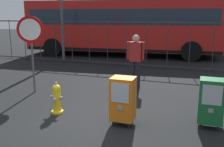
{
  "coord_description": "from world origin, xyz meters",
  "views": [
    {
      "loc": [
        2.26,
        -4.41,
        2.26
      ],
      "look_at": [
        0.3,
        1.2,
        0.9
      ],
      "focal_mm": 41.34,
      "sensor_mm": 36.0,
      "label": 1
    }
  ],
  "objects_px": {
    "newspaper_box_primary": "(211,101)",
    "stop_sign": "(31,38)",
    "fire_hydrant": "(57,99)",
    "pedestrian": "(136,58)",
    "bus_far": "(144,23)",
    "bus_near": "(122,25)",
    "newspaper_box_secondary": "(123,99)"
  },
  "relations": [
    {
      "from": "newspaper_box_secondary",
      "to": "fire_hydrant",
      "type": "bearing_deg",
      "value": 175.55
    },
    {
      "from": "newspaper_box_secondary",
      "to": "stop_sign",
      "type": "bearing_deg",
      "value": 156.76
    },
    {
      "from": "stop_sign",
      "to": "pedestrian",
      "type": "bearing_deg",
      "value": 28.23
    },
    {
      "from": "pedestrian",
      "to": "fire_hydrant",
      "type": "bearing_deg",
      "value": -113.92
    },
    {
      "from": "fire_hydrant",
      "to": "bus_far",
      "type": "xyz_separation_m",
      "value": [
        -0.72,
        12.56,
        1.36
      ]
    },
    {
      "from": "fire_hydrant",
      "to": "bus_near",
      "type": "relative_size",
      "value": 0.07
    },
    {
      "from": "fire_hydrant",
      "to": "bus_far",
      "type": "height_order",
      "value": "bus_far"
    },
    {
      "from": "stop_sign",
      "to": "bus_far",
      "type": "relative_size",
      "value": 0.21
    },
    {
      "from": "bus_far",
      "to": "pedestrian",
      "type": "bearing_deg",
      "value": -75.92
    },
    {
      "from": "fire_hydrant",
      "to": "pedestrian",
      "type": "bearing_deg",
      "value": 66.08
    },
    {
      "from": "fire_hydrant",
      "to": "stop_sign",
      "type": "xyz_separation_m",
      "value": [
        -1.52,
        1.23,
        1.25
      ]
    },
    {
      "from": "bus_near",
      "to": "bus_far",
      "type": "bearing_deg",
      "value": 75.98
    },
    {
      "from": "stop_sign",
      "to": "bus_near",
      "type": "height_order",
      "value": "bus_near"
    },
    {
      "from": "newspaper_box_secondary",
      "to": "stop_sign",
      "type": "xyz_separation_m",
      "value": [
        -3.17,
        1.36,
        1.03
      ]
    },
    {
      "from": "bus_near",
      "to": "bus_far",
      "type": "height_order",
      "value": "same"
    },
    {
      "from": "fire_hydrant",
      "to": "bus_near",
      "type": "bearing_deg",
      "value": 97.38
    },
    {
      "from": "fire_hydrant",
      "to": "bus_near",
      "type": "distance_m",
      "value": 9.18
    },
    {
      "from": "newspaper_box_primary",
      "to": "newspaper_box_secondary",
      "type": "relative_size",
      "value": 1.0
    },
    {
      "from": "stop_sign",
      "to": "pedestrian",
      "type": "xyz_separation_m",
      "value": [
        2.72,
        1.46,
        -0.65
      ]
    },
    {
      "from": "bus_near",
      "to": "newspaper_box_primary",
      "type": "bearing_deg",
      "value": -69.28
    },
    {
      "from": "stop_sign",
      "to": "pedestrian",
      "type": "relative_size",
      "value": 1.34
    },
    {
      "from": "newspaper_box_secondary",
      "to": "stop_sign",
      "type": "distance_m",
      "value": 3.6
    },
    {
      "from": "fire_hydrant",
      "to": "pedestrian",
      "type": "height_order",
      "value": "pedestrian"
    },
    {
      "from": "fire_hydrant",
      "to": "newspaper_box_primary",
      "type": "bearing_deg",
      "value": 5.46
    },
    {
      "from": "bus_far",
      "to": "stop_sign",
      "type": "bearing_deg",
      "value": -90.95
    },
    {
      "from": "pedestrian",
      "to": "bus_far",
      "type": "xyz_separation_m",
      "value": [
        -1.91,
        9.87,
        0.76
      ]
    },
    {
      "from": "stop_sign",
      "to": "bus_near",
      "type": "relative_size",
      "value": 0.21
    },
    {
      "from": "pedestrian",
      "to": "stop_sign",
      "type": "bearing_deg",
      "value": -151.77
    },
    {
      "from": "newspaper_box_primary",
      "to": "bus_near",
      "type": "xyz_separation_m",
      "value": [
        -4.53,
        8.69,
        1.14
      ]
    },
    {
      "from": "newspaper_box_primary",
      "to": "pedestrian",
      "type": "bearing_deg",
      "value": 132.45
    },
    {
      "from": "newspaper_box_primary",
      "to": "newspaper_box_secondary",
      "type": "distance_m",
      "value": 1.77
    },
    {
      "from": "newspaper_box_primary",
      "to": "stop_sign",
      "type": "bearing_deg",
      "value": 169.42
    }
  ]
}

